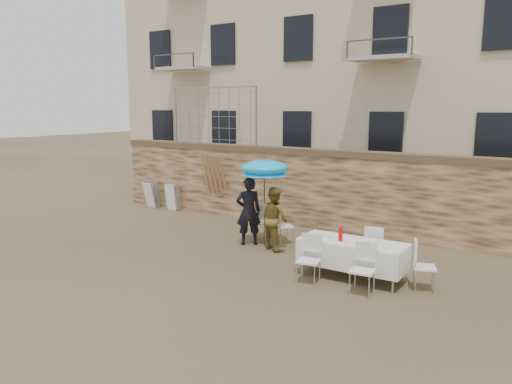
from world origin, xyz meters
The scene contains 17 objects.
ground centered at (0.00, 0.00, 0.00)m, with size 80.00×80.00×0.00m, color brown.
stone_wall centered at (0.00, 5.00, 1.10)m, with size 13.00×0.50×2.20m, color #926C49.
chain_link_fence centered at (-3.00, 5.00, 3.10)m, with size 3.20×0.06×1.80m, color gray, non-canonical shape.
man_suit centered at (0.05, 2.40, 0.85)m, with size 0.62×0.41×1.70m, color black.
woman_dress centered at (0.80, 2.40, 0.76)m, with size 0.74×0.58×1.53m, color olive.
umbrella centered at (0.45, 2.50, 1.89)m, with size 1.19×1.19×2.01m.
couple_chair_left centered at (0.05, 2.95, 0.48)m, with size 0.48×0.48×0.96m, color white, non-canonical shape.
couple_chair_right centered at (0.75, 2.95, 0.48)m, with size 0.48×0.48×0.96m, color white, non-canonical shape.
banquet_table centered at (3.17, 1.48, 0.73)m, with size 2.10×0.85×0.78m.
soda_bottle centered at (2.97, 1.33, 0.91)m, with size 0.09×0.09×0.26m, color red.
table_chair_front_left centered at (2.57, 0.73, 0.48)m, with size 0.48×0.48×0.96m, color white, non-canonical shape.
table_chair_front_right centered at (3.67, 0.73, 0.48)m, with size 0.48×0.48×0.96m, color white, non-canonical shape.
table_chair_back centered at (3.37, 2.28, 0.48)m, with size 0.48×0.48×0.96m, color white, non-canonical shape.
table_chair_side centered at (4.57, 1.58, 0.48)m, with size 0.48×0.48×0.96m, color white, non-canonical shape.
chair_stack_left centered at (-5.25, 4.60, 0.46)m, with size 0.46×0.47×0.92m, color white, non-canonical shape.
chair_stack_right centered at (-4.35, 4.60, 0.46)m, with size 0.46×0.40×0.92m, color white, non-canonical shape.
wood_planks centered at (-2.75, 4.67, 1.00)m, with size 0.70×0.20×2.00m, color #A37749, non-canonical shape.
Camera 1 is at (6.77, -7.67, 3.44)m, focal length 35.00 mm.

